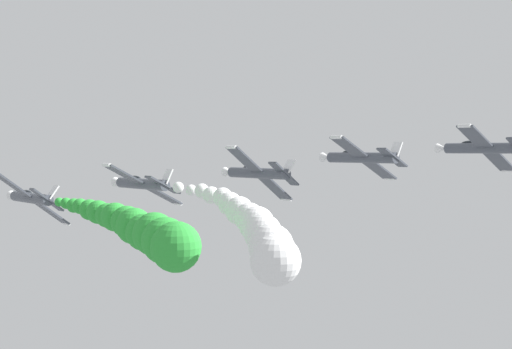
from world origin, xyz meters
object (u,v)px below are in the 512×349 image
object	(u,v)px
airplane_left_outer	(360,157)
airplane_right_outer	(483,148)
airplane_lead	(31,198)
airplane_left_inner	(141,184)
airplane_right_inner	(257,173)

from	to	relation	value
airplane_left_outer	airplane_right_outer	size ratio (longest dim) A/B	1.00
airplane_lead	airplane_left_outer	xyz separation A→B (m)	(26.32, -21.75, 4.18)
airplane_left_inner	airplane_right_inner	bearing A→B (deg)	-34.86
airplane_left_inner	airplane_right_inner	distance (m)	11.96
airplane_lead	airplane_right_inner	world-z (taller)	airplane_right_inner
airplane_right_inner	airplane_left_inner	bearing A→B (deg)	145.14
airplane_lead	airplane_right_inner	distance (m)	23.61
airplane_lead	airplane_left_inner	bearing A→B (deg)	-42.90
airplane_left_outer	airplane_right_outer	bearing A→B (deg)	-42.23
airplane_right_inner	airplane_left_outer	bearing A→B (deg)	-41.19
airplane_left_outer	airplane_right_outer	xyz separation A→B (m)	(9.19, -8.34, 0.97)
airplane_lead	airplane_left_inner	size ratio (longest dim) A/B	1.00
airplane_right_inner	airplane_lead	bearing A→B (deg)	141.17
airplane_lead	airplane_left_outer	distance (m)	34.40
airplane_lead	airplane_right_outer	distance (m)	46.82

